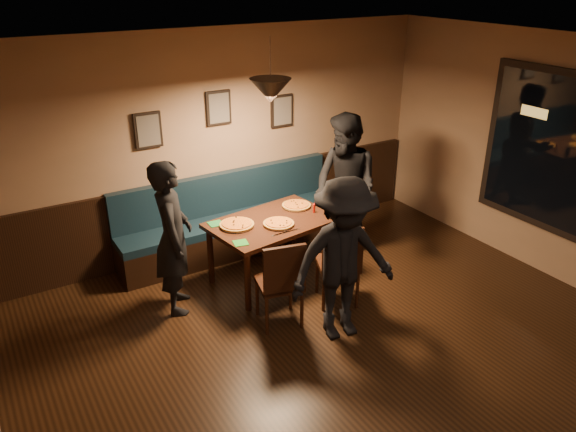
{
  "coord_description": "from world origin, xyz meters",
  "views": [
    {
      "loc": [
        -2.76,
        -2.7,
        3.45
      ],
      "look_at": [
        0.09,
        1.99,
        0.95
      ],
      "focal_mm": 34.63,
      "sensor_mm": 36.0,
      "label": 1
    }
  ],
  "objects_px": {
    "chair_near_left": "(279,281)",
    "tabasco_bottle": "(314,208)",
    "booth_bench": "(233,216)",
    "dining_table": "(273,250)",
    "diner_right": "(345,187)",
    "diner_front": "(343,260)",
    "soda_glass": "(331,213)",
    "chair_near_right": "(338,262)",
    "diner_left": "(173,238)"
  },
  "relations": [
    {
      "from": "diner_front",
      "to": "dining_table",
      "type": "bearing_deg",
      "value": 101.3
    },
    {
      "from": "tabasco_bottle",
      "to": "diner_right",
      "type": "bearing_deg",
      "value": 13.82
    },
    {
      "from": "diner_front",
      "to": "soda_glass",
      "type": "bearing_deg",
      "value": 69.97
    },
    {
      "from": "tabasco_bottle",
      "to": "dining_table",
      "type": "bearing_deg",
      "value": 173.75
    },
    {
      "from": "diner_right",
      "to": "diner_front",
      "type": "xyz_separation_m",
      "value": [
        -1.06,
        -1.39,
        -0.07
      ]
    },
    {
      "from": "booth_bench",
      "to": "dining_table",
      "type": "bearing_deg",
      "value": -83.7
    },
    {
      "from": "diner_right",
      "to": "tabasco_bottle",
      "type": "distance_m",
      "value": 0.58
    },
    {
      "from": "diner_right",
      "to": "chair_near_right",
      "type": "bearing_deg",
      "value": -48.09
    },
    {
      "from": "booth_bench",
      "to": "chair_near_left",
      "type": "relative_size",
      "value": 3.05
    },
    {
      "from": "diner_right",
      "to": "dining_table",
      "type": "bearing_deg",
      "value": -93.99
    },
    {
      "from": "chair_near_left",
      "to": "soda_glass",
      "type": "bearing_deg",
      "value": 40.16
    },
    {
      "from": "dining_table",
      "to": "diner_right",
      "type": "height_order",
      "value": "diner_right"
    },
    {
      "from": "booth_bench",
      "to": "diner_left",
      "type": "relative_size",
      "value": 1.77
    },
    {
      "from": "booth_bench",
      "to": "soda_glass",
      "type": "height_order",
      "value": "booth_bench"
    },
    {
      "from": "soda_glass",
      "to": "diner_front",
      "type": "bearing_deg",
      "value": -119.55
    },
    {
      "from": "diner_right",
      "to": "tabasco_bottle",
      "type": "xyz_separation_m",
      "value": [
        -0.56,
        -0.14,
        -0.1
      ]
    },
    {
      "from": "chair_near_left",
      "to": "tabasco_bottle",
      "type": "relative_size",
      "value": 7.7
    },
    {
      "from": "dining_table",
      "to": "tabasco_bottle",
      "type": "xyz_separation_m",
      "value": [
        0.54,
        -0.06,
        0.44
      ]
    },
    {
      "from": "chair_near_right",
      "to": "booth_bench",
      "type": "bearing_deg",
      "value": 128.64
    },
    {
      "from": "diner_left",
      "to": "soda_glass",
      "type": "bearing_deg",
      "value": -79.3
    },
    {
      "from": "tabasco_bottle",
      "to": "soda_glass",
      "type": "bearing_deg",
      "value": -73.06
    },
    {
      "from": "booth_bench",
      "to": "tabasco_bottle",
      "type": "relative_size",
      "value": 23.51
    },
    {
      "from": "booth_bench",
      "to": "chair_near_left",
      "type": "height_order",
      "value": "booth_bench"
    },
    {
      "from": "chair_near_left",
      "to": "booth_bench",
      "type": "bearing_deg",
      "value": 93.17
    },
    {
      "from": "dining_table",
      "to": "chair_near_right",
      "type": "relative_size",
      "value": 1.44
    },
    {
      "from": "chair_near_left",
      "to": "diner_front",
      "type": "xyz_separation_m",
      "value": [
        0.43,
        -0.5,
        0.35
      ]
    },
    {
      "from": "chair_near_right",
      "to": "soda_glass",
      "type": "xyz_separation_m",
      "value": [
        0.25,
        0.49,
        0.33
      ]
    },
    {
      "from": "chair_near_right",
      "to": "soda_glass",
      "type": "height_order",
      "value": "chair_near_right"
    },
    {
      "from": "booth_bench",
      "to": "tabasco_bottle",
      "type": "height_order",
      "value": "booth_bench"
    },
    {
      "from": "dining_table",
      "to": "chair_near_left",
      "type": "relative_size",
      "value": 1.44
    },
    {
      "from": "booth_bench",
      "to": "diner_right",
      "type": "bearing_deg",
      "value": -33.18
    },
    {
      "from": "chair_near_left",
      "to": "diner_front",
      "type": "bearing_deg",
      "value": -36.0
    },
    {
      "from": "diner_right",
      "to": "diner_front",
      "type": "distance_m",
      "value": 1.75
    },
    {
      "from": "diner_right",
      "to": "diner_left",
      "type": "bearing_deg",
      "value": -96.28
    },
    {
      "from": "diner_left",
      "to": "diner_front",
      "type": "height_order",
      "value": "same"
    },
    {
      "from": "booth_bench",
      "to": "dining_table",
      "type": "height_order",
      "value": "booth_bench"
    },
    {
      "from": "chair_near_left",
      "to": "diner_right",
      "type": "bearing_deg",
      "value": 44.1
    },
    {
      "from": "dining_table",
      "to": "chair_near_left",
      "type": "height_order",
      "value": "chair_near_left"
    },
    {
      "from": "dining_table",
      "to": "tabasco_bottle",
      "type": "relative_size",
      "value": 11.06
    },
    {
      "from": "dining_table",
      "to": "tabasco_bottle",
      "type": "bearing_deg",
      "value": -13.93
    },
    {
      "from": "booth_bench",
      "to": "diner_right",
      "type": "relative_size",
      "value": 1.63
    },
    {
      "from": "diner_left",
      "to": "tabasco_bottle",
      "type": "bearing_deg",
      "value": -71.76
    },
    {
      "from": "dining_table",
      "to": "chair_near_right",
      "type": "distance_m",
      "value": 0.88
    },
    {
      "from": "dining_table",
      "to": "chair_near_left",
      "type": "bearing_deg",
      "value": -123.3
    },
    {
      "from": "dining_table",
      "to": "diner_left",
      "type": "xyz_separation_m",
      "value": [
        -1.19,
        0.01,
        0.47
      ]
    },
    {
      "from": "booth_bench",
      "to": "chair_near_right",
      "type": "distance_m",
      "value": 1.72
    },
    {
      "from": "soda_glass",
      "to": "tabasco_bottle",
      "type": "bearing_deg",
      "value": 106.94
    },
    {
      "from": "chair_near_left",
      "to": "diner_front",
      "type": "relative_size",
      "value": 0.58
    },
    {
      "from": "chair_near_left",
      "to": "chair_near_right",
      "type": "height_order",
      "value": "chair_near_left"
    },
    {
      "from": "booth_bench",
      "to": "soda_glass",
      "type": "bearing_deg",
      "value": -58.63
    }
  ]
}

